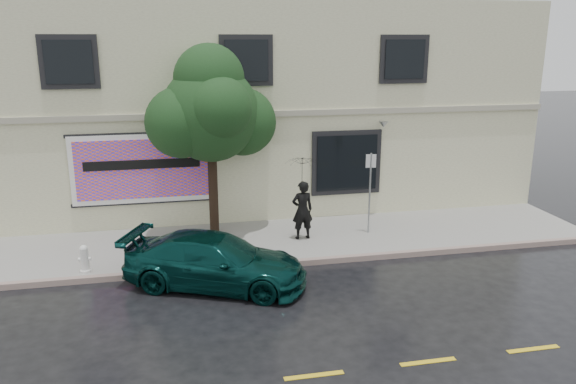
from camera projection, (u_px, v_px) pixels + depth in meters
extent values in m
plane|color=black|center=(278.00, 292.00, 13.36)|extent=(90.00, 90.00, 0.00)
cube|color=gray|center=(257.00, 242.00, 16.41)|extent=(20.00, 3.50, 0.15)
cube|color=gray|center=(267.00, 265.00, 14.76)|extent=(20.00, 0.18, 0.16)
cube|color=gold|center=(314.00, 375.00, 10.06)|extent=(19.00, 0.12, 0.01)
cube|color=beige|center=(233.00, 103.00, 20.93)|extent=(20.00, 8.00, 7.00)
cube|color=#9E9984|center=(247.00, 114.00, 17.09)|extent=(20.00, 0.12, 0.18)
cube|color=black|center=(346.00, 163.00, 18.15)|extent=(2.30, 0.10, 2.10)
cube|color=black|center=(347.00, 163.00, 18.10)|extent=(2.00, 0.05, 1.80)
cube|color=black|center=(69.00, 62.00, 15.63)|extent=(1.30, 0.05, 1.20)
cube|color=black|center=(247.00, 61.00, 16.61)|extent=(1.30, 0.05, 1.20)
cube|color=black|center=(405.00, 59.00, 17.58)|extent=(1.30, 0.05, 1.20)
cube|color=white|center=(143.00, 169.00, 16.85)|extent=(4.20, 0.06, 2.10)
cube|color=#F46536|center=(143.00, 169.00, 16.81)|extent=(3.90, 0.04, 1.80)
cube|color=black|center=(145.00, 202.00, 17.16)|extent=(4.30, 0.10, 0.10)
cube|color=black|center=(140.00, 134.00, 16.60)|extent=(4.30, 0.10, 0.10)
cube|color=black|center=(142.00, 164.00, 16.75)|extent=(3.40, 0.02, 0.28)
imported|color=#072E2C|center=(215.00, 261.00, 13.55)|extent=(4.83, 3.53, 1.29)
imported|color=black|center=(302.00, 210.00, 16.29)|extent=(0.67, 0.47, 1.74)
imported|color=black|center=(303.00, 168.00, 15.96)|extent=(1.34, 1.34, 0.76)
cylinder|color=black|center=(213.00, 192.00, 16.72)|extent=(0.28, 0.28, 2.55)
sphere|color=black|center=(210.00, 113.00, 16.10)|extent=(2.80, 2.80, 2.80)
cylinder|color=silver|center=(86.00, 271.00, 14.12)|extent=(0.28, 0.28, 0.07)
cylinder|color=silver|center=(85.00, 260.00, 14.04)|extent=(0.20, 0.20, 0.51)
sphere|color=silver|center=(84.00, 249.00, 13.97)|extent=(0.20, 0.20, 0.20)
cylinder|color=silver|center=(85.00, 259.00, 14.04)|extent=(0.30, 0.09, 0.09)
cylinder|color=gray|center=(370.00, 194.00, 16.68)|extent=(0.05, 0.05, 2.46)
cube|color=silver|center=(371.00, 161.00, 16.42)|extent=(0.30, 0.06, 0.40)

